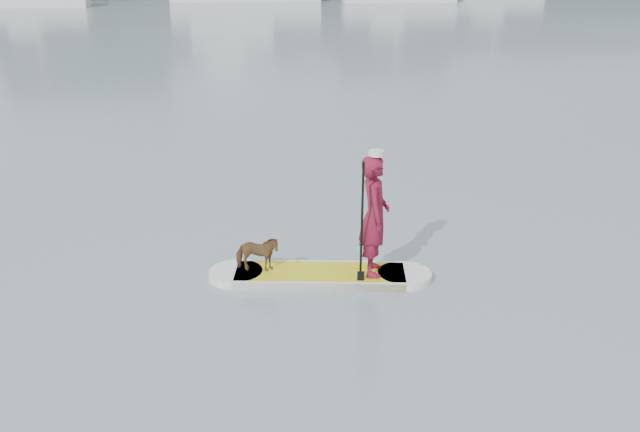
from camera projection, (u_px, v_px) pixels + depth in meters
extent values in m
plane|color=slate|center=(237.00, 195.00, 14.03)|extent=(140.00, 140.00, 0.00)
cube|color=gold|center=(320.00, 275.00, 10.55)|extent=(2.61, 1.27, 0.12)
cylinder|color=silver|center=(236.00, 274.00, 10.57)|extent=(0.80, 0.80, 0.12)
cylinder|color=silver|center=(404.00, 276.00, 10.52)|extent=(0.80, 0.80, 0.12)
cube|color=silver|center=(321.00, 264.00, 10.89)|extent=(2.46, 0.55, 0.12)
cube|color=silver|center=(319.00, 286.00, 10.20)|extent=(2.46, 0.55, 0.12)
imported|color=maroon|center=(374.00, 216.00, 10.18)|extent=(0.54, 0.72, 1.79)
cylinder|color=silver|center=(376.00, 153.00, 9.84)|extent=(0.22, 0.22, 0.07)
imported|color=brown|center=(257.00, 254.00, 10.44)|extent=(0.71, 0.44, 0.55)
cylinder|color=black|center=(362.00, 224.00, 9.93)|extent=(0.09, 0.30, 1.89)
cube|color=black|center=(361.00, 282.00, 10.26)|extent=(0.10, 0.04, 0.32)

